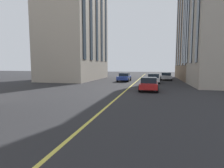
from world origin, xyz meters
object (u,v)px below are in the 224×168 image
(car_silver_near, at_px, (166,76))
(car_blue_oncoming, at_px, (124,77))
(car_red_parked_b, at_px, (149,84))
(car_white_mid, at_px, (153,78))

(car_silver_near, bearing_deg, car_blue_oncoming, 122.27)
(car_blue_oncoming, bearing_deg, car_red_parked_b, -158.04)
(car_silver_near, relative_size, car_white_mid, 1.13)
(car_white_mid, bearing_deg, car_red_parked_b, 177.30)
(car_white_mid, relative_size, car_blue_oncoming, 0.89)
(car_silver_near, height_order, car_white_mid, car_white_mid)
(car_silver_near, distance_m, car_white_mid, 6.94)
(car_red_parked_b, height_order, car_blue_oncoming, car_red_parked_b)
(car_silver_near, bearing_deg, car_white_mid, 161.92)
(car_silver_near, xyz_separation_m, car_blue_oncoming, (-4.38, 6.93, 0.00))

